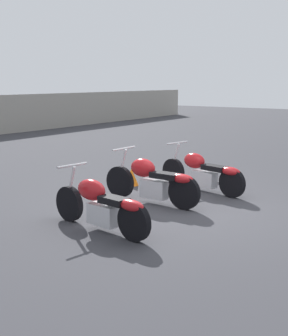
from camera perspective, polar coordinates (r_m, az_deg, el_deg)
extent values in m
plane|color=#38383D|center=(8.19, 3.97, -4.98)|extent=(60.00, 60.00, 0.00)
cylinder|color=black|center=(7.51, -9.08, -4.32)|extent=(0.18, 0.57, 0.56)
cylinder|color=black|center=(6.49, -1.23, -6.56)|extent=(0.18, 0.57, 0.56)
cube|color=silver|center=(6.94, -5.05, -5.71)|extent=(0.27, 0.53, 0.31)
ellipsoid|color=red|center=(7.03, -6.42, -2.65)|extent=(0.34, 0.58, 0.32)
cube|color=black|center=(6.70, -3.69, -3.97)|extent=(0.30, 0.48, 0.10)
ellipsoid|color=red|center=(6.46, -1.56, -4.57)|extent=(0.26, 0.46, 0.16)
cylinder|color=silver|center=(7.30, -8.74, 0.33)|extent=(0.57, 0.12, 0.04)
cylinder|color=silver|center=(7.40, -8.91, -2.03)|extent=(0.08, 0.25, 0.62)
cylinder|color=silver|center=(6.93, -3.51, -6.18)|extent=(0.15, 0.59, 0.07)
cylinder|color=black|center=(8.91, -2.94, -1.71)|extent=(0.12, 0.60, 0.60)
cylinder|color=black|center=(8.09, 4.91, -2.99)|extent=(0.12, 0.60, 0.60)
cube|color=silver|center=(8.44, 1.19, -2.59)|extent=(0.22, 0.52, 0.33)
ellipsoid|color=red|center=(8.51, -0.14, 0.03)|extent=(0.30, 0.52, 0.34)
cube|color=black|center=(8.25, 2.57, -0.92)|extent=(0.26, 0.54, 0.10)
ellipsoid|color=red|center=(8.06, 4.64, -1.28)|extent=(0.21, 0.45, 0.16)
cylinder|color=silver|center=(8.73, -2.48, 2.39)|extent=(0.65, 0.06, 0.04)
cylinder|color=silver|center=(8.81, -2.71, 0.32)|extent=(0.06, 0.25, 0.63)
cylinder|color=silver|center=(8.47, 2.45, -2.97)|extent=(0.09, 0.66, 0.07)
cylinder|color=black|center=(10.02, 3.60, -0.44)|extent=(0.22, 0.57, 0.56)
cylinder|color=black|center=(9.03, 10.68, -1.83)|extent=(0.22, 0.57, 0.56)
cube|color=silver|center=(9.46, 7.31, -1.34)|extent=(0.32, 0.59, 0.31)
ellipsoid|color=red|center=(9.57, 6.15, 0.90)|extent=(0.37, 0.55, 0.31)
cube|color=black|center=(9.25, 8.59, 0.01)|extent=(0.35, 0.56, 0.10)
ellipsoid|color=red|center=(9.02, 10.48, -0.38)|extent=(0.29, 0.47, 0.16)
cylinder|color=silver|center=(9.85, 4.06, 3.08)|extent=(0.61, 0.17, 0.04)
cylinder|color=silver|center=(9.93, 3.83, 1.30)|extent=(0.10, 0.25, 0.62)
cylinder|color=silver|center=(9.47, 8.48, -1.71)|extent=(0.23, 0.71, 0.07)
cone|color=orange|center=(9.95, -1.53, -1.09)|extent=(0.30, 0.30, 0.36)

